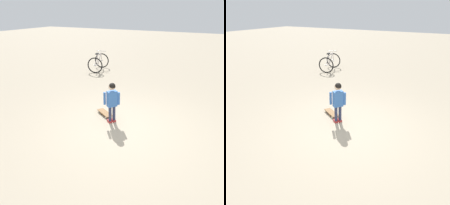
% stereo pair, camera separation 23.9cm
% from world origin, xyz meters
% --- Properties ---
extents(ground_plane, '(50.00, 50.00, 0.00)m').
position_xyz_m(ground_plane, '(0.00, 0.00, 0.00)').
color(ground_plane, tan).
extents(child_person, '(0.37, 0.28, 1.06)m').
position_xyz_m(child_person, '(-0.39, 0.16, 0.66)').
color(child_person, '#2D3351').
rests_on(child_person, ground).
extents(skateboard, '(0.57, 0.45, 0.07)m').
position_xyz_m(skateboard, '(-0.75, 0.43, 0.06)').
color(skateboard, olive).
rests_on(skateboard, ground).
extents(bicycle_near, '(0.92, 1.20, 0.85)m').
position_xyz_m(bicycle_near, '(-3.26, 4.36, 0.38)').
color(bicycle_near, black).
rests_on(bicycle_near, ground).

